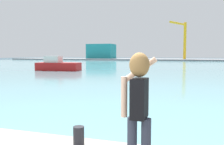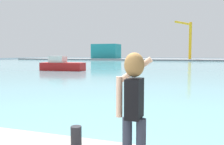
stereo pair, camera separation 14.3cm
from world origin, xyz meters
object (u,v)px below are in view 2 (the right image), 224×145
at_px(boat_moored, 62,65).
at_px(harbor_bollard, 76,137).
at_px(port_crane, 188,36).
at_px(warehouse_left, 106,51).
at_px(person_photographer, 134,101).

bearing_deg(boat_moored, harbor_bollard, -62.45).
bearing_deg(port_crane, boat_moored, -104.85).
bearing_deg(harbor_bollard, port_crane, 90.08).
relative_size(warehouse_left, port_crane, 0.81).
bearing_deg(person_photographer, warehouse_left, 21.69).
xyz_separation_m(harbor_bollard, warehouse_left, (-33.23, 91.18, 2.70)).
distance_m(harbor_bollard, boat_moored, 30.67).
distance_m(harbor_bollard, port_crane, 86.22).
relative_size(boat_moored, warehouse_left, 0.59).
height_order(boat_moored, port_crane, port_crane).
distance_m(boat_moored, port_crane, 62.22).
distance_m(warehouse_left, port_crane, 33.94).
bearing_deg(harbor_bollard, boat_moored, 121.29).
bearing_deg(boat_moored, port_crane, 71.42).
height_order(harbor_bollard, boat_moored, boat_moored).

